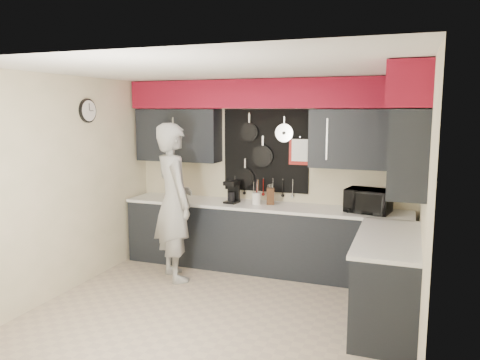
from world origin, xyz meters
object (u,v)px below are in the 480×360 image
at_px(utensil_crock, 256,199).
at_px(microwave, 368,201).
at_px(person, 174,202).
at_px(coffee_maker, 232,191).
at_px(knife_block, 270,196).

bearing_deg(utensil_crock, microwave, -0.27).
relative_size(utensil_crock, person, 0.08).
bearing_deg(microwave, person, -152.40).
bearing_deg(utensil_crock, person, -142.49).
relative_size(coffee_maker, person, 0.15).
height_order(microwave, coffee_maker, coffee_maker).
distance_m(knife_block, utensil_crock, 0.19).
height_order(knife_block, coffee_maker, coffee_maker).
relative_size(knife_block, utensil_crock, 1.43).
height_order(coffee_maker, person, person).
bearing_deg(person, coffee_maker, -86.31).
relative_size(utensil_crock, coffee_maker, 0.51).
xyz_separation_m(coffee_maker, person, (-0.55, -0.67, -0.06)).
bearing_deg(knife_block, person, -162.77).
distance_m(microwave, utensil_crock, 1.47).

